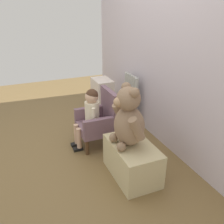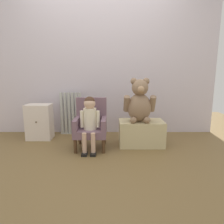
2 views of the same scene
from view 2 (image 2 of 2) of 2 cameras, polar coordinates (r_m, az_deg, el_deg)
ground_plane at (r=2.43m, az=-4.22°, el=-13.58°), size 6.00×6.00×0.00m
back_wall at (r=3.40m, az=-2.95°, el=14.19°), size 3.80×0.05×2.40m
radiator at (r=3.40m, az=-11.38°, el=-0.46°), size 0.37×0.05×0.70m
small_dresser at (r=3.28m, az=-19.81°, el=-2.63°), size 0.37×0.27×0.55m
child_armchair at (r=2.75m, az=-5.86°, el=-3.59°), size 0.42×0.41×0.68m
child_figure at (r=2.61m, az=-6.18°, el=-1.13°), size 0.25×0.35×0.72m
low_bench at (r=2.89m, az=8.53°, el=-5.93°), size 0.62×0.38×0.35m
large_teddy_bear at (r=2.75m, az=8.07°, el=2.64°), size 0.44×0.31×0.60m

